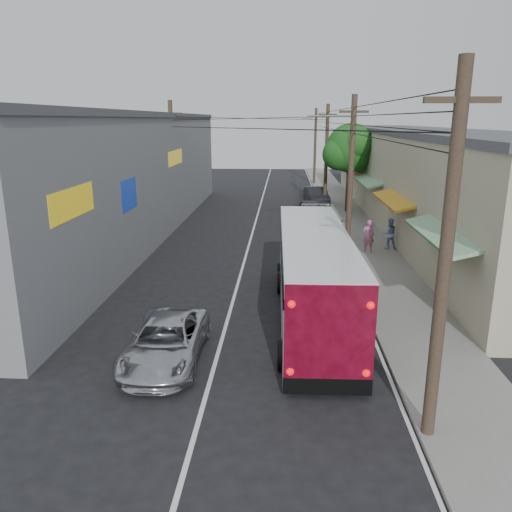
{
  "coord_description": "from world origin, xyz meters",
  "views": [
    {
      "loc": [
        1.92,
        -11.88,
        6.85
      ],
      "look_at": [
        0.87,
        6.99,
        1.66
      ],
      "focal_mm": 35.0,
      "sensor_mm": 36.0,
      "label": 1
    }
  ],
  "objects": [
    {
      "name": "ground",
      "position": [
        0.0,
        0.0,
        0.0
      ],
      "size": [
        120.0,
        120.0,
        0.0
      ],
      "primitive_type": "plane",
      "color": "black",
      "rests_on": "ground"
    },
    {
      "name": "sidewalk",
      "position": [
        6.5,
        20.0,
        0.06
      ],
      "size": [
        3.0,
        80.0,
        0.12
      ],
      "primitive_type": "cube",
      "color": "slate",
      "rests_on": "ground"
    },
    {
      "name": "building_right",
      "position": [
        10.99,
        22.0,
        3.15
      ],
      "size": [
        7.09,
        40.0,
        6.25
      ],
      "color": "#B4AD8F",
      "rests_on": "ground"
    },
    {
      "name": "building_left",
      "position": [
        -8.5,
        18.0,
        3.65
      ],
      "size": [
        7.2,
        36.0,
        7.25
      ],
      "color": "slate",
      "rests_on": "ground"
    },
    {
      "name": "utility_poles",
      "position": [
        3.13,
        20.33,
        4.13
      ],
      "size": [
        11.8,
        45.28,
        8.0
      ],
      "color": "#473828",
      "rests_on": "ground"
    },
    {
      "name": "street_tree",
      "position": [
        6.87,
        26.02,
        4.67
      ],
      "size": [
        4.4,
        4.0,
        6.6
      ],
      "color": "#3F2B19",
      "rests_on": "ground"
    },
    {
      "name": "coach_bus",
      "position": [
        3.0,
        4.83,
        1.62
      ],
      "size": [
        2.63,
        10.88,
        3.12
      ],
      "rotation": [
        0.0,
        0.0,
        0.02
      ],
      "color": "silver",
      "rests_on": "ground"
    },
    {
      "name": "jeepney",
      "position": [
        -1.43,
        1.22,
        0.63
      ],
      "size": [
        2.14,
        4.54,
        1.25
      ],
      "primitive_type": "imported",
      "rotation": [
        0.0,
        0.0,
        0.01
      ],
      "color": "silver",
      "rests_on": "ground"
    },
    {
      "name": "parked_suv",
      "position": [
        4.15,
        17.14,
        0.86
      ],
      "size": [
        2.57,
        5.99,
        1.72
      ],
      "primitive_type": "imported",
      "rotation": [
        0.0,
        0.0,
        0.03
      ],
      "color": "#9A98A0",
      "rests_on": "ground"
    },
    {
      "name": "parked_car_mid",
      "position": [
        3.8,
        22.59,
        0.7
      ],
      "size": [
        2.04,
        4.24,
        1.4
      ],
      "primitive_type": "imported",
      "rotation": [
        0.0,
        0.0,
        0.1
      ],
      "color": "#25252A",
      "rests_on": "ground"
    },
    {
      "name": "parked_car_far",
      "position": [
        4.6,
        28.98,
        0.75
      ],
      "size": [
        2.06,
        4.69,
        1.5
      ],
      "primitive_type": "imported",
      "rotation": [
        0.0,
        0.0,
        0.11
      ],
      "color": "black",
      "rests_on": "ground"
    },
    {
      "name": "pedestrian_near",
      "position": [
        6.38,
        13.86,
        0.97
      ],
      "size": [
        0.63,
        0.42,
        1.69
      ],
      "primitive_type": "imported",
      "rotation": [
        0.0,
        0.0,
        3.11
      ],
      "color": "#BF6590",
      "rests_on": "sidewalk"
    },
    {
      "name": "pedestrian_far",
      "position": [
        7.6,
        14.5,
        0.95
      ],
      "size": [
        0.84,
        0.67,
        1.65
      ],
      "primitive_type": "imported",
      "rotation": [
        0.0,
        0.0,
        3.2
      ],
      "color": "#8CA4CB",
      "rests_on": "sidewalk"
    }
  ]
}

